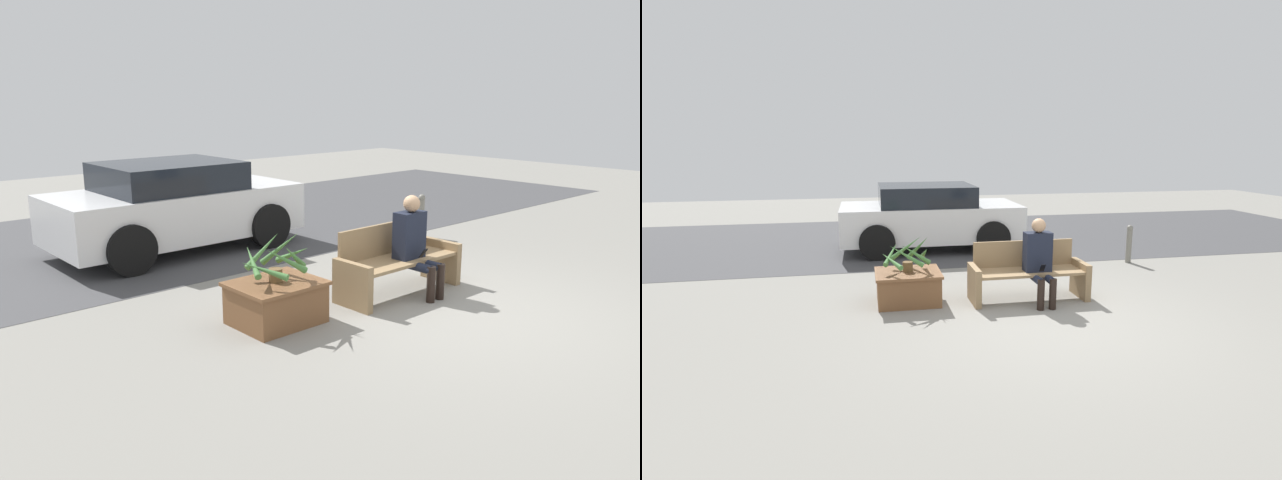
# 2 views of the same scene
# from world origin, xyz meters

# --- Properties ---
(ground_plane) EXTENTS (30.00, 30.00, 0.00)m
(ground_plane) POSITION_xyz_m (0.00, 0.00, 0.00)
(ground_plane) COLOR gray
(road_surface) EXTENTS (20.00, 6.00, 0.01)m
(road_surface) POSITION_xyz_m (0.00, 5.92, 0.00)
(road_surface) COLOR #424244
(road_surface) RESTS_ON ground_plane
(bench) EXTENTS (1.75, 0.60, 0.85)m
(bench) POSITION_xyz_m (-0.02, 0.92, 0.40)
(bench) COLOR #8C704C
(bench) RESTS_ON ground_plane
(person_seated) EXTENTS (0.40, 0.60, 1.25)m
(person_seated) POSITION_xyz_m (0.09, 0.73, 0.68)
(person_seated) COLOR black
(person_seated) RESTS_ON ground_plane
(planter_box) EXTENTS (0.95, 0.79, 0.47)m
(planter_box) POSITION_xyz_m (-1.81, 1.08, 0.25)
(planter_box) COLOR brown
(planter_box) RESTS_ON ground_plane
(potted_plant) EXTENTS (0.73, 0.74, 0.53)m
(potted_plant) POSITION_xyz_m (-1.81, 1.07, 0.72)
(potted_plant) COLOR brown
(potted_plant) RESTS_ON planter_box
(parked_car) EXTENTS (3.84, 1.98, 1.41)m
(parked_car) POSITION_xyz_m (-1.00, 4.73, 0.71)
(parked_car) COLOR silver
(parked_car) RESTS_ON ground_plane
(bollard_post) EXTENTS (0.12, 0.12, 0.75)m
(bollard_post) POSITION_xyz_m (2.65, 2.70, 0.39)
(bollard_post) COLOR slate
(bollard_post) RESTS_ON ground_plane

